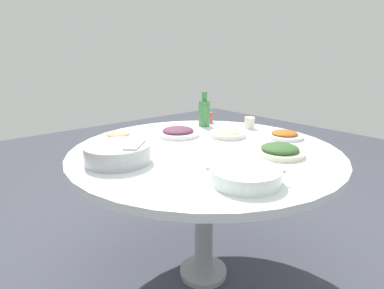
% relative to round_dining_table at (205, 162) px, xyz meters
% --- Properties ---
extents(ground, '(8.00, 8.00, 0.00)m').
position_rel_round_dining_table_xyz_m(ground, '(0.00, 0.00, -0.68)').
color(ground, '#3E404A').
extents(round_dining_table, '(1.35, 1.35, 0.76)m').
position_rel_round_dining_table_xyz_m(round_dining_table, '(0.00, 0.00, 0.00)').
color(round_dining_table, '#99999E').
rests_on(round_dining_table, ground).
extents(rice_bowl, '(0.29, 0.29, 0.09)m').
position_rel_round_dining_table_xyz_m(rice_bowl, '(-0.09, -0.43, 0.12)').
color(rice_bowl, '#B2B5BA').
rests_on(rice_bowl, round_dining_table).
extents(soup_bowl, '(0.27, 0.27, 0.06)m').
position_rel_round_dining_table_xyz_m(soup_bowl, '(0.42, -0.18, 0.10)').
color(soup_bowl, white).
rests_on(soup_bowl, round_dining_table).
extents(dish_eggplant, '(0.24, 0.24, 0.05)m').
position_rel_round_dining_table_xyz_m(dish_eggplant, '(-0.29, 0.05, 0.10)').
color(dish_eggplant, white).
rests_on(dish_eggplant, round_dining_table).
extents(dish_stirfry, '(0.20, 0.20, 0.04)m').
position_rel_round_dining_table_xyz_m(dish_stirfry, '(0.15, 0.48, 0.09)').
color(dish_stirfry, silver).
rests_on(dish_stirfry, round_dining_table).
extents(dish_noodles, '(0.21, 0.21, 0.04)m').
position_rel_round_dining_table_xyz_m(dish_noodles, '(-0.09, 0.26, 0.09)').
color(dish_noodles, silver).
rests_on(dish_noodles, round_dining_table).
extents(dish_greens, '(0.22, 0.22, 0.06)m').
position_rel_round_dining_table_xyz_m(dish_greens, '(0.31, 0.19, 0.10)').
color(dish_greens, silver).
rests_on(dish_greens, round_dining_table).
extents(dish_shrimp, '(0.20, 0.20, 0.04)m').
position_rel_round_dining_table_xyz_m(dish_shrimp, '(-0.45, -0.25, 0.09)').
color(dish_shrimp, silver).
rests_on(dish_shrimp, round_dining_table).
extents(green_bottle, '(0.08, 0.08, 0.23)m').
position_rel_round_dining_table_xyz_m(green_bottle, '(-0.37, 0.34, 0.17)').
color(green_bottle, '#3D8444').
rests_on(green_bottle, round_dining_table).
extents(tea_cup_near, '(0.06, 0.06, 0.07)m').
position_rel_round_dining_table_xyz_m(tea_cup_near, '(-0.44, 0.44, 0.11)').
color(tea_cup_near, '#BF4C46').
rests_on(tea_cup_near, round_dining_table).
extents(tea_cup_far, '(0.07, 0.07, 0.07)m').
position_rel_round_dining_table_xyz_m(tea_cup_far, '(-0.13, 0.51, 0.11)').
color(tea_cup_far, silver).
rests_on(tea_cup_far, round_dining_table).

